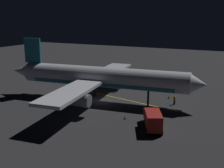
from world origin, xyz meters
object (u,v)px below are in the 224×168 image
(traffic_cone_near_left, at_px, (169,97))
(traffic_cone_near_right, at_px, (125,117))
(baggage_truck, at_px, (153,120))
(catering_truck, at_px, (112,81))
(ground_crew_worker, at_px, (174,100))
(airliner, at_px, (99,78))

(traffic_cone_near_left, height_order, traffic_cone_near_right, same)
(baggage_truck, relative_size, traffic_cone_near_right, 11.72)
(catering_truck, relative_size, traffic_cone_near_right, 12.36)
(ground_crew_worker, bearing_deg, traffic_cone_near_right, -25.67)
(airliner, xyz_separation_m, baggage_truck, (8.49, 13.23, -3.09))
(baggage_truck, bearing_deg, airliner, -122.69)
(catering_truck, xyz_separation_m, ground_crew_worker, (6.99, 16.02, -0.30))
(ground_crew_worker, bearing_deg, airliner, -73.63)
(traffic_cone_near_left, relative_size, traffic_cone_near_right, 1.00)
(catering_truck, xyz_separation_m, traffic_cone_near_right, (17.65, 10.90, -0.94))
(airliner, height_order, traffic_cone_near_right, airliner)
(baggage_truck, xyz_separation_m, traffic_cone_near_left, (-15.56, -1.77, -1.08))
(catering_truck, relative_size, traffic_cone_near_left, 12.36)
(airliner, distance_m, baggage_truck, 16.02)
(airliner, relative_size, traffic_cone_near_left, 69.90)
(traffic_cone_near_left, xyz_separation_m, traffic_cone_near_right, (13.81, -3.25, 0.00))
(ground_crew_worker, bearing_deg, baggage_truck, -0.45)
(ground_crew_worker, xyz_separation_m, traffic_cone_near_right, (10.65, -5.12, -0.64))
(baggage_truck, relative_size, catering_truck, 0.95)
(airliner, bearing_deg, catering_truck, -166.09)
(airliner, xyz_separation_m, catering_truck, (-10.91, -2.70, -3.24))
(ground_crew_worker, distance_m, traffic_cone_near_left, 3.73)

